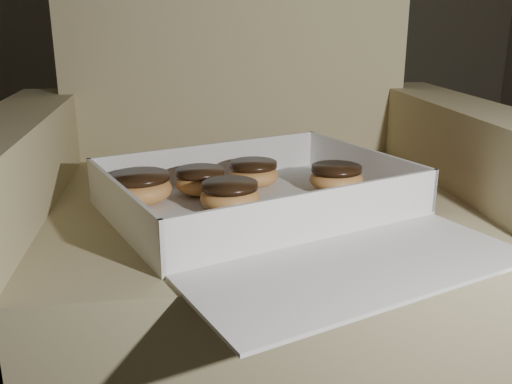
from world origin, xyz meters
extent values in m
cube|color=#93865D|center=(0.22, 0.03, 0.21)|extent=(0.72, 0.72, 0.42)
cube|color=#93865D|center=(0.22, 0.36, 0.68)|extent=(0.72, 0.14, 0.52)
cube|color=#93865D|center=(-0.17, 0.03, 0.28)|extent=(0.12, 0.72, 0.56)
cube|color=#93865D|center=(0.61, 0.03, 0.28)|extent=(0.12, 0.72, 0.56)
cube|color=silver|center=(0.21, -0.05, 0.42)|extent=(0.53, 0.47, 0.01)
cube|color=silver|center=(0.15, 0.10, 0.46)|extent=(0.41, 0.17, 0.07)
cube|color=silver|center=(0.27, -0.20, 0.46)|extent=(0.41, 0.17, 0.07)
cube|color=silver|center=(0.01, -0.13, 0.46)|extent=(0.13, 0.31, 0.07)
cube|color=silver|center=(0.41, 0.02, 0.46)|extent=(0.13, 0.31, 0.07)
cube|color=#EA5E6C|center=(0.41, 0.03, 0.46)|extent=(0.12, 0.30, 0.06)
cube|color=silver|center=(0.30, -0.29, 0.42)|extent=(0.47, 0.33, 0.01)
ellipsoid|color=#CC9047|center=(0.03, -0.03, 0.45)|extent=(0.10, 0.10, 0.05)
cylinder|color=black|center=(0.03, -0.03, 0.47)|extent=(0.09, 0.09, 0.01)
ellipsoid|color=#CC9047|center=(0.12, 0.01, 0.45)|extent=(0.09, 0.09, 0.04)
cylinder|color=black|center=(0.12, 0.01, 0.47)|extent=(0.08, 0.08, 0.01)
ellipsoid|color=#CC9047|center=(0.35, -0.01, 0.45)|extent=(0.09, 0.09, 0.04)
cylinder|color=black|center=(0.35, -0.01, 0.47)|extent=(0.08, 0.08, 0.01)
ellipsoid|color=#CC9047|center=(0.22, 0.04, 0.45)|extent=(0.09, 0.09, 0.04)
cylinder|color=black|center=(0.22, 0.04, 0.47)|extent=(0.08, 0.08, 0.01)
ellipsoid|color=#CC9047|center=(0.16, -0.08, 0.45)|extent=(0.09, 0.09, 0.04)
cylinder|color=black|center=(0.16, -0.08, 0.47)|extent=(0.08, 0.08, 0.01)
ellipsoid|color=black|center=(0.33, -0.07, 0.43)|extent=(0.01, 0.01, 0.00)
ellipsoid|color=black|center=(0.31, -0.07, 0.43)|extent=(0.01, 0.01, 0.00)
ellipsoid|color=black|center=(0.41, -0.06, 0.43)|extent=(0.01, 0.01, 0.00)
ellipsoid|color=black|center=(0.07, -0.18, 0.43)|extent=(0.01, 0.01, 0.00)
ellipsoid|color=black|center=(0.28, -0.09, 0.43)|extent=(0.01, 0.01, 0.00)
camera|label=1|loc=(0.09, -0.90, 0.72)|focal=40.00mm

